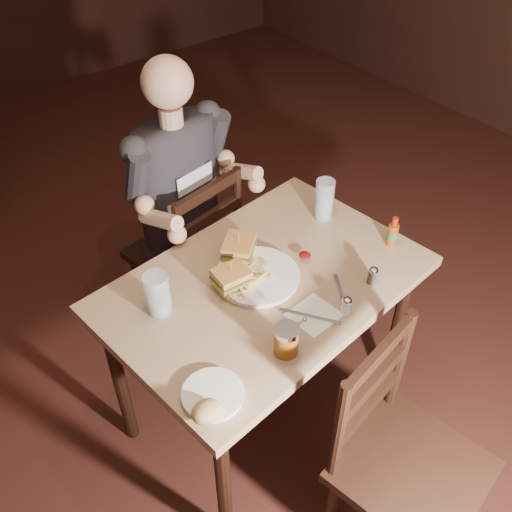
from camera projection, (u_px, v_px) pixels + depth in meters
room_shell at (216, 97)px, 1.65m from camera, size 7.00×7.00×7.00m
main_table at (265, 299)px, 2.05m from camera, size 1.18×0.85×0.77m
chair_far at (184, 251)px, 2.60m from camera, size 0.48×0.52×0.89m
chair_near at (413, 471)px, 1.79m from camera, size 0.50×0.53×0.91m
diner at (182, 169)px, 2.27m from camera, size 0.58×0.49×0.90m
dinner_plate at (257, 277)px, 1.99m from camera, size 0.32×0.32×0.02m
sandwich_left at (231, 273)px, 1.92m from camera, size 0.12×0.10×0.10m
sandwich_right at (239, 243)px, 2.03m from camera, size 0.16×0.16×0.11m
fries_pile at (243, 276)px, 1.95m from camera, size 0.26×0.19×0.04m
ketchup_dollop at (305, 255)px, 2.05m from camera, size 0.05×0.05×0.01m
glass_left at (158, 294)px, 1.83m from camera, size 0.09×0.09×0.15m
glass_right at (324, 199)px, 2.21m from camera, size 0.08×0.08×0.17m
hot_sauce at (393, 231)px, 2.09m from camera, size 0.04×0.04×0.12m
salt_shaker at (346, 306)px, 1.85m from camera, size 0.04×0.04×0.06m
pepper_shaker at (373, 276)px, 1.96m from camera, size 0.04×0.04×0.06m
syrup_dispenser at (286, 340)px, 1.72m from camera, size 0.09×0.09×0.10m
napkin at (314, 315)px, 1.86m from camera, size 0.16×0.15×0.00m
knife at (310, 316)px, 1.85m from camera, size 0.13×0.18×0.00m
fork at (340, 289)px, 1.95m from camera, size 0.08×0.13×0.00m
side_plate at (213, 395)px, 1.62m from camera, size 0.19×0.19×0.01m
bread_roll at (206, 411)px, 1.54m from camera, size 0.10×0.08×0.05m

